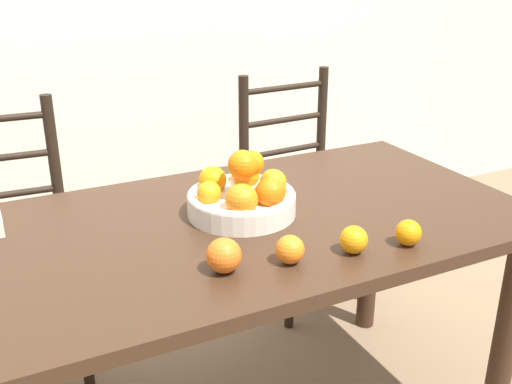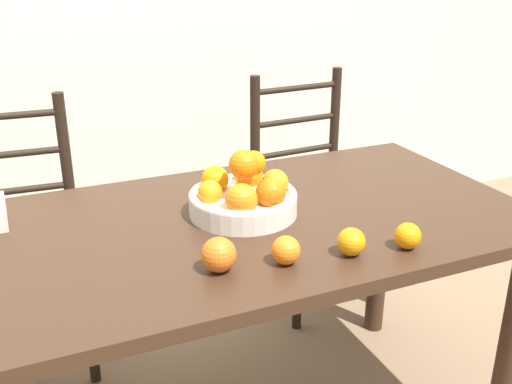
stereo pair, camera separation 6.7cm
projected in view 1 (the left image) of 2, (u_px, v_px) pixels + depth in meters
dining_table at (237, 256)px, 1.59m from camera, size 1.55×0.80×0.72m
fruit_bowl at (243, 194)px, 1.57m from camera, size 0.29×0.29×0.19m
orange_loose_0 at (354, 240)px, 1.37m from camera, size 0.07×0.07×0.07m
orange_loose_1 at (408, 233)px, 1.41m from camera, size 0.06×0.06×0.06m
orange_loose_2 at (224, 255)px, 1.29m from camera, size 0.08×0.08×0.08m
orange_loose_3 at (290, 250)px, 1.33m from camera, size 0.07×0.07×0.07m
chair_left at (8, 248)px, 1.99m from camera, size 0.44×0.43×0.93m
chair_right at (301, 192)px, 2.45m from camera, size 0.44×0.42×0.93m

